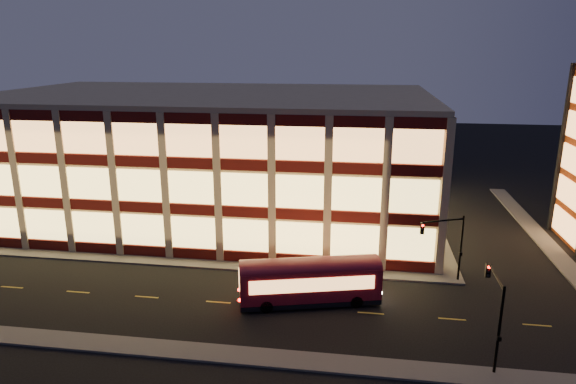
# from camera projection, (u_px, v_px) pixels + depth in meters

# --- Properties ---
(ground) EXTENTS (200.00, 200.00, 0.00)m
(ground) POSITION_uv_depth(u_px,v_px,m) (194.00, 268.00, 47.06)
(ground) COLOR black
(ground) RESTS_ON ground
(sidewalk_office_south) EXTENTS (54.00, 2.00, 0.15)m
(sidewalk_office_south) POSITION_uv_depth(u_px,v_px,m) (167.00, 261.00, 48.41)
(sidewalk_office_south) COLOR #514F4C
(sidewalk_office_south) RESTS_ON ground
(sidewalk_office_east) EXTENTS (2.00, 30.00, 0.15)m
(sidewalk_office_east) POSITION_uv_depth(u_px,v_px,m) (430.00, 220.00, 59.98)
(sidewalk_office_east) COLOR #514F4C
(sidewalk_office_east) RESTS_ON ground
(sidewalk_tower_west) EXTENTS (2.00, 30.00, 0.15)m
(sidewalk_tower_west) POSITION_uv_depth(u_px,v_px,m) (529.00, 224.00, 58.43)
(sidewalk_tower_west) COLOR #514F4C
(sidewalk_tower_west) RESTS_ON ground
(sidewalk_near) EXTENTS (100.00, 2.00, 0.15)m
(sidewalk_near) POSITION_uv_depth(u_px,v_px,m) (132.00, 346.00, 34.66)
(sidewalk_near) COLOR #514F4C
(sidewalk_near) RESTS_ON ground
(office_building) EXTENTS (50.45, 30.45, 14.50)m
(office_building) POSITION_uv_depth(u_px,v_px,m) (213.00, 153.00, 61.59)
(office_building) COLOR tan
(office_building) RESTS_ON ground
(traffic_signal_far) EXTENTS (3.79, 1.87, 6.00)m
(traffic_signal_far) POSITION_uv_depth(u_px,v_px,m) (447.00, 238.00, 43.03)
(traffic_signal_far) COLOR black
(traffic_signal_far) RESTS_ON ground
(traffic_signal_near) EXTENTS (0.32, 4.45, 6.00)m
(traffic_signal_near) POSITION_uv_depth(u_px,v_px,m) (495.00, 303.00, 32.12)
(traffic_signal_near) COLOR black
(traffic_signal_near) RESTS_ON ground
(trolley_bus) EXTENTS (11.30, 5.46, 3.71)m
(trolley_bus) POSITION_uv_depth(u_px,v_px,m) (310.00, 279.00, 40.20)
(trolley_bus) COLOR maroon
(trolley_bus) RESTS_ON ground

